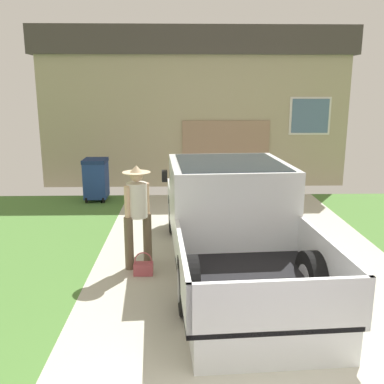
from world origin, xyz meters
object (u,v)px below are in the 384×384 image
(wheeled_trash_bin, at_px, (96,178))
(house_with_garage, at_px, (192,105))
(person_with_hat, at_px, (137,209))
(handbag, at_px, (143,268))
(pickup_truck, at_px, (229,217))

(wheeled_trash_bin, bearing_deg, house_with_garage, 57.91)
(house_with_garage, distance_m, wheeled_trash_bin, 5.36)
(person_with_hat, relative_size, house_with_garage, 0.18)
(handbag, bearing_deg, wheeled_trash_bin, 108.83)
(handbag, height_order, house_with_garage, house_with_garage)
(handbag, bearing_deg, pickup_truck, 23.10)
(pickup_truck, distance_m, handbag, 1.69)
(house_with_garage, bearing_deg, wheeled_trash_bin, -122.09)
(person_with_hat, distance_m, wheeled_trash_bin, 4.75)
(pickup_truck, relative_size, house_with_garage, 0.58)
(handbag, distance_m, wheeled_trash_bin, 5.12)
(house_with_garage, xyz_separation_m, wheeled_trash_bin, (-2.69, -4.29, -1.77))
(handbag, xyz_separation_m, wheeled_trash_bin, (-1.65, 4.83, 0.49))
(pickup_truck, xyz_separation_m, wheeled_trash_bin, (-3.08, 4.21, -0.16))
(pickup_truck, bearing_deg, wheeled_trash_bin, 122.60)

